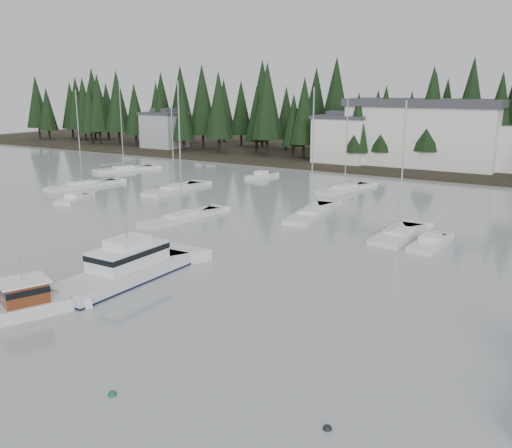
{
  "coord_description": "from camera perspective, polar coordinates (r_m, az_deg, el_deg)",
  "views": [
    {
      "loc": [
        21.28,
        -13.5,
        13.66
      ],
      "look_at": [
        -2.6,
        25.26,
        2.5
      ],
      "focal_mm": 40.0,
      "sensor_mm": 36.0,
      "label": 1
    }
  ],
  "objects": [
    {
      "name": "runabout_3",
      "position": [
        86.17,
        0.53,
        4.74
      ],
      "size": [
        2.72,
        5.54,
        1.42
      ],
      "rotation": [
        0.0,
        0.0,
        1.47
      ],
      "color": "silver",
      "rests_on": "ground"
    },
    {
      "name": "runabout_1",
      "position": [
        51.72,
        16.99,
        -2.01
      ],
      "size": [
        2.41,
        6.34,
        1.42
      ],
      "rotation": [
        0.0,
        0.0,
        1.54
      ],
      "color": "silver",
      "rests_on": "ground"
    },
    {
      "name": "runabout_0",
      "position": [
        71.87,
        -17.74,
        2.26
      ],
      "size": [
        3.84,
        5.81,
        1.42
      ],
      "rotation": [
        0.0,
        0.0,
        1.9
      ],
      "color": "silver",
      "rests_on": "ground"
    },
    {
      "name": "sailboat_6",
      "position": [
        54.06,
        14.04,
        -1.21
      ],
      "size": [
        3.01,
        8.48,
        12.9
      ],
      "rotation": [
        0.0,
        0.0,
        1.55
      ],
      "color": "silver",
      "rests_on": "ground"
    },
    {
      "name": "ground",
      "position": [
        28.66,
        -23.6,
        -15.94
      ],
      "size": [
        260.0,
        260.0,
        0.0
      ],
      "primitive_type": "plane",
      "color": "gray",
      "rests_on": "ground"
    },
    {
      "name": "far_shore_land",
      "position": [
        113.36,
        20.69,
        5.97
      ],
      "size": [
        240.0,
        54.0,
        1.0
      ],
      "primitive_type": "cube",
      "color": "black",
      "rests_on": "ground"
    },
    {
      "name": "mooring_buoy_dark",
      "position": [
        24.86,
        7.15,
        -19.68
      ],
      "size": [
        0.39,
        0.39,
        0.39
      ],
      "primitive_type": "sphere",
      "color": "black",
      "rests_on": "ground"
    },
    {
      "name": "mooring_buoy_green",
      "position": [
        27.67,
        -14.16,
        -16.26
      ],
      "size": [
        0.42,
        0.42,
        0.42
      ],
      "primitive_type": "sphere",
      "color": "#145933",
      "rests_on": "ground"
    },
    {
      "name": "sailboat_7",
      "position": [
        95.65,
        -13.07,
        5.26
      ],
      "size": [
        6.08,
        10.02,
        14.37
      ],
      "rotation": [
        0.0,
        0.0,
        1.18
      ],
      "color": "silver",
      "rests_on": "ground"
    },
    {
      "name": "lobster_boat_brown",
      "position": [
        37.78,
        -24.01,
        -7.9
      ],
      "size": [
        6.14,
        8.86,
        4.17
      ],
      "rotation": [
        0.0,
        0.0,
        1.18
      ],
      "color": "silver",
      "rests_on": "ground"
    },
    {
      "name": "cabin_cruiser_center",
      "position": [
        41.93,
        -12.93,
        -4.57
      ],
      "size": [
        3.45,
        11.1,
        4.77
      ],
      "rotation": [
        0.0,
        0.0,
        1.57
      ],
      "color": "silver",
      "rests_on": "ground"
    },
    {
      "name": "sailboat_3",
      "position": [
        59.58,
        -7.4,
        0.49
      ],
      "size": [
        3.4,
        10.57,
        14.58
      ],
      "rotation": [
        0.0,
        0.0,
        1.48
      ],
      "color": "silver",
      "rests_on": "ground"
    },
    {
      "name": "sailboat_10",
      "position": [
        76.24,
        8.85,
        3.34
      ],
      "size": [
        4.31,
        10.36,
        13.05
      ],
      "rotation": [
        0.0,
        0.0,
        1.38
      ],
      "color": "silver",
      "rests_on": "ground"
    },
    {
      "name": "sailboat_8",
      "position": [
        61.49,
        5.54,
        0.94
      ],
      "size": [
        4.21,
        11.12,
        13.94
      ],
      "rotation": [
        0.0,
        0.0,
        1.71
      ],
      "color": "silver",
      "rests_on": "ground"
    },
    {
      "name": "conifer_treeline",
      "position": [
        102.66,
        19.47,
        5.34
      ],
      "size": [
        200.0,
        22.0,
        20.0
      ],
      "primitive_type": null,
      "color": "black",
      "rests_on": "ground"
    },
    {
      "name": "sailboat_4",
      "position": [
        76.0,
        -8.18,
        3.34
      ],
      "size": [
        3.34,
        10.64,
        14.75
      ],
      "rotation": [
        0.0,
        0.0,
        1.63
      ],
      "color": "silver",
      "rests_on": "ground"
    },
    {
      "name": "sailboat_11",
      "position": [
        81.63,
        -16.96,
        3.59
      ],
      "size": [
        4.24,
        10.64,
        13.54
      ],
      "rotation": [
        0.0,
        0.0,
        1.4
      ],
      "color": "silver",
      "rests_on": "ground"
    },
    {
      "name": "house_west",
      "position": [
        100.9,
        8.69,
        8.5
      ],
      "size": [
        9.54,
        7.42,
        8.75
      ],
      "color": "silver",
      "rests_on": "ground"
    },
    {
      "name": "harbor_inn",
      "position": [
        99.17,
        17.59,
        8.58
      ],
      "size": [
        29.5,
        11.5,
        10.9
      ],
      "color": "silver",
      "rests_on": "ground"
    },
    {
      "name": "house_far_west",
      "position": [
        124.99,
        -9.16,
        9.36
      ],
      "size": [
        8.48,
        7.42,
        8.25
      ],
      "color": "#999EA0",
      "rests_on": "ground"
    }
  ]
}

